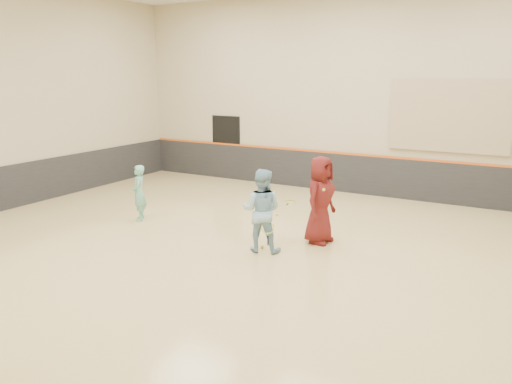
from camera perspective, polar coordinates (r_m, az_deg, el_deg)
The scene contains 14 objects.
room at distance 10.35m, azimuth -0.18°, elevation -2.38°, with size 15.04×12.04×6.22m.
wainscot_back at distance 15.74m, azimuth 10.55°, elevation 2.07°, with size 14.90×0.04×1.20m, color #232326.
wainscot_left at distance 15.40m, azimuth -25.19°, elevation 0.77°, with size 0.04×11.90×1.20m, color #232326.
accent_stripe at distance 15.62m, azimuth 10.64°, elevation 4.30°, with size 14.90×0.03×0.06m, color #D85914.
acoustic_panel at distance 14.82m, azimuth 21.24°, elevation 8.14°, with size 3.20×0.08×2.00m, color tan.
doorway at distance 17.59m, azimuth -3.42°, elevation 5.11°, with size 1.10×0.05×2.20m, color black.
girl at distance 12.87m, azimuth -13.23°, elevation -0.10°, with size 0.51×0.34×1.41m, color #6FC0AC.
instructor at distance 10.29m, azimuth 0.62°, elevation -2.13°, with size 0.85×0.66×1.75m, color #8BBCD7.
young_man at distance 10.89m, azimuth 7.35°, elevation -0.89°, with size 0.94×0.61×1.92m, color #5D1716.
held_racket at distance 10.11m, azimuth 1.34°, elevation -4.08°, with size 0.27×0.27×0.56m, color gold, non-canonical shape.
spare_racket at distance 14.48m, azimuth 3.92°, elevation -0.96°, with size 0.76×0.76×0.09m, color gold, non-canonical shape.
ball_under_racket at distance 10.66m, azimuth 0.71°, elevation -6.30°, with size 0.07×0.07×0.07m, color yellow.
ball_in_hand at distance 10.55m, azimuth 7.76°, elevation 0.26°, with size 0.07×0.07×0.07m, color yellow.
ball_beside_spare at distance 13.06m, azimuth 2.45°, elevation -2.58°, with size 0.07×0.07×0.07m, color #D1E535.
Camera 1 is at (4.88, -8.68, 3.63)m, focal length 35.00 mm.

